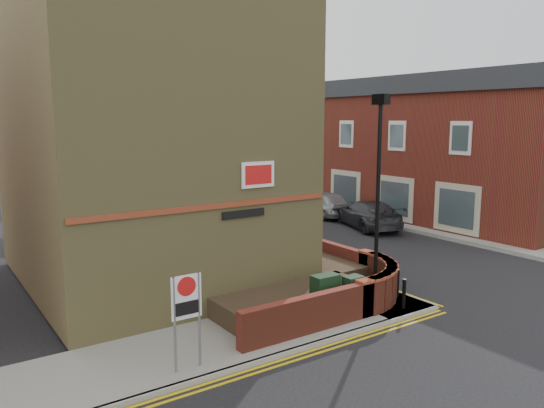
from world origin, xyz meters
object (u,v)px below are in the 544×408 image
Objects in this scene: utility_cabinet_large at (325,295)px; zone_sign at (187,304)px; silver_car_near at (229,218)px; lamppost at (378,199)px.

zone_sign is (-4.70, -0.80, 0.92)m from utility_cabinet_large.
zone_sign is at bearing -99.72° from silver_car_near.
utility_cabinet_large is 12.94m from silver_car_near.
zone_sign is at bearing -170.31° from utility_cabinet_large.
lamppost is 6.85m from zone_sign.
lamppost reaches higher than utility_cabinet_large.
lamppost is 2.86× the size of zone_sign.
lamppost is 1.66× the size of silver_car_near.
silver_car_near is (8.60, 13.14, -1.02)m from zone_sign.
silver_car_near is at bearing 56.79° from zone_sign.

